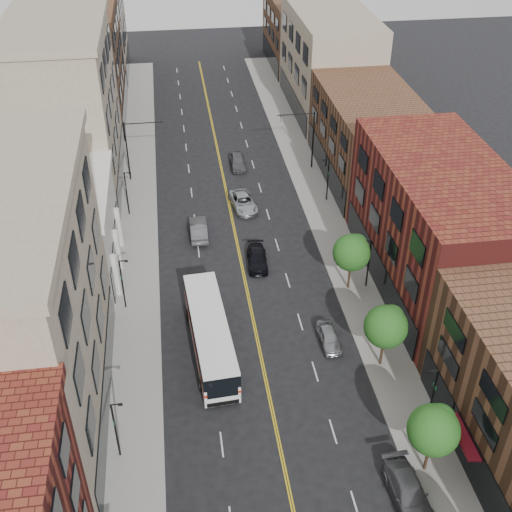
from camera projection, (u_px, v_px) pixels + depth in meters
name	position (u px, v px, depth m)	size (l,w,h in m)	color
sidewalk_left	(138.00, 239.00, 66.01)	(4.00, 110.00, 0.15)	gray
sidewalk_right	(328.00, 224.00, 68.30)	(4.00, 110.00, 0.15)	gray
bldg_l_tanoffice	(14.00, 317.00, 42.27)	(10.00, 22.00, 18.00)	gray
bldg_l_white	(58.00, 233.00, 59.71)	(10.00, 14.00, 8.00)	silver
bldg_l_far_a	(67.00, 112.00, 70.57)	(10.00, 20.00, 18.00)	gray
bldg_l_far_b	(83.00, 65.00, 87.61)	(10.00, 20.00, 15.00)	brown
bldg_l_far_c	(89.00, 12.00, 100.73)	(10.00, 16.00, 20.00)	gray
bldg_r_mid	(438.00, 228.00, 56.79)	(10.00, 22.00, 12.00)	maroon
bldg_r_far_a	(370.00, 138.00, 74.35)	(10.00, 20.00, 10.00)	brown
bldg_r_far_b	(329.00, 62.00, 90.18)	(10.00, 22.00, 14.00)	gray
bldg_r_far_c	(300.00, 32.00, 107.22)	(10.00, 18.00, 11.00)	brown
tree_r_1	(435.00, 428.00, 40.88)	(3.40, 3.40, 5.59)	black
tree_r_2	(387.00, 325.00, 48.97)	(3.40, 3.40, 5.59)	black
tree_r_3	(352.00, 251.00, 57.05)	(3.40, 3.40, 5.59)	black
lamp_l_1	(116.00, 427.00, 42.39)	(0.81, 0.55, 5.05)	black
lamp_l_2	(123.00, 282.00, 55.33)	(0.81, 0.55, 5.05)	black
lamp_l_3	(127.00, 191.00, 68.27)	(0.81, 0.55, 5.05)	black
lamp_r_1	(433.00, 392.00, 44.90)	(0.81, 0.55, 5.05)	black
lamp_r_2	(368.00, 261.00, 57.84)	(0.81, 0.55, 5.05)	black
lamp_r_3	(328.00, 177.00, 70.78)	(0.81, 0.55, 5.05)	black
signal_mast_left	(133.00, 144.00, 73.86)	(4.49, 0.18, 7.20)	black
signal_mast_right	(307.00, 134.00, 76.21)	(4.49, 0.18, 7.20)	black
city_bus	(210.00, 333.00, 51.57)	(3.65, 12.77, 3.25)	white
car_parked_mid	(408.00, 492.00, 40.91)	(2.15, 5.30, 1.54)	#535258
car_parked_far	(329.00, 337.00, 52.97)	(1.56, 3.88, 1.32)	#929499
car_lane_behind	(198.00, 229.00, 66.16)	(1.72, 4.93, 1.63)	#4F4F54
car_lane_a	(257.00, 259.00, 62.08)	(1.89, 4.66, 1.35)	black
car_lane_b	(243.00, 202.00, 70.81)	(2.46, 5.34, 1.48)	#AEB2B6
car_lane_c	(238.00, 161.00, 78.84)	(1.81, 4.51, 1.54)	#515157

